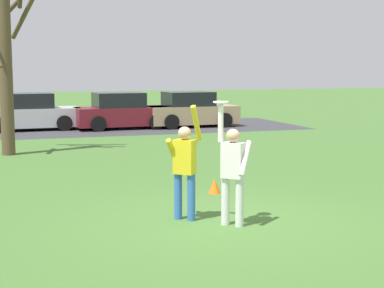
% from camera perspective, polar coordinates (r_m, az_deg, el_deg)
% --- Properties ---
extents(ground_plane, '(120.00, 120.00, 0.00)m').
position_cam_1_polar(ground_plane, '(10.61, 2.95, -7.34)').
color(ground_plane, '#426B2D').
extents(person_catcher, '(0.55, 0.56, 2.08)m').
position_cam_1_polar(person_catcher, '(10.18, 3.86, -2.31)').
color(person_catcher, silver).
rests_on(person_catcher, ground_plane).
extents(person_defender, '(0.65, 0.66, 2.05)m').
position_cam_1_polar(person_defender, '(10.55, -0.70, -1.97)').
color(person_defender, '#3366B7').
rests_on(person_defender, ground_plane).
extents(frisbee_disc, '(0.26, 0.26, 0.02)m').
position_cam_1_polar(frisbee_disc, '(10.14, 2.73, 3.97)').
color(frisbee_disc, white).
rests_on(frisbee_disc, person_catcher).
extents(parked_car_silver, '(4.18, 2.18, 1.59)m').
position_cam_1_polar(parked_car_silver, '(26.94, -15.03, 2.83)').
color(parked_car_silver, '#BCBCC1').
rests_on(parked_car_silver, ground_plane).
extents(parked_car_maroon, '(4.18, 2.18, 1.59)m').
position_cam_1_polar(parked_car_maroon, '(26.79, -6.68, 3.00)').
color(parked_car_maroon, maroon).
rests_on(parked_car_maroon, ground_plane).
extents(parked_car_tan, '(4.18, 2.18, 1.59)m').
position_cam_1_polar(parked_car_tan, '(27.52, -0.13, 3.16)').
color(parked_car_tan, tan).
rests_on(parked_car_tan, ground_plane).
extents(parking_strip, '(16.58, 6.40, 0.01)m').
position_cam_1_polar(parking_strip, '(27.10, -7.24, 1.50)').
color(parking_strip, '#38383D').
rests_on(parking_strip, ground_plane).
extents(bare_tree_tall, '(2.12, 2.13, 6.49)m').
position_cam_1_polar(bare_tree_tall, '(19.34, -17.10, 8.49)').
color(bare_tree_tall, brown).
rests_on(bare_tree_tall, ground_plane).
extents(field_cone_orange, '(0.26, 0.26, 0.32)m').
position_cam_1_polar(field_cone_orange, '(12.92, 2.15, -3.97)').
color(field_cone_orange, orange).
rests_on(field_cone_orange, ground_plane).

